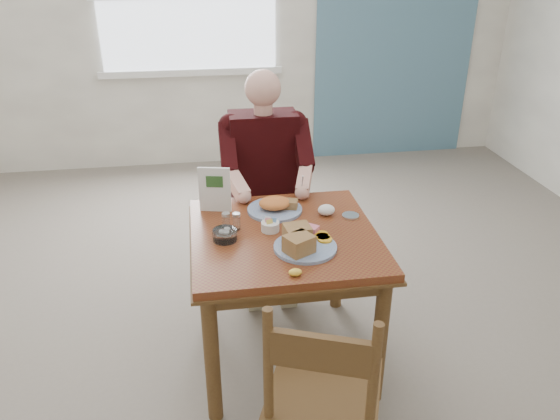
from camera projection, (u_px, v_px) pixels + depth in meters
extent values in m
plane|color=#71675B|center=(284.00, 353.00, 2.99)|extent=(6.00, 6.00, 0.00)
plane|color=white|center=(232.00, 18.00, 5.04)|extent=(5.50, 0.00, 5.50)
cube|color=slate|center=(398.00, 15.00, 5.24)|extent=(1.60, 0.02, 2.80)
ellipsoid|color=yellow|center=(295.00, 272.00, 2.31)|extent=(0.07, 0.06, 0.03)
ellipsoid|color=white|center=(326.00, 210.00, 2.83)|extent=(0.11, 0.10, 0.06)
cylinder|color=silver|center=(351.00, 216.00, 2.82)|extent=(0.11, 0.11, 0.01)
cube|color=white|center=(192.00, 73.00, 5.16)|extent=(1.72, 0.04, 0.06)
cube|color=brown|center=(284.00, 236.00, 2.67)|extent=(0.90, 0.90, 0.04)
cube|color=brown|center=(284.00, 241.00, 2.68)|extent=(0.92, 0.92, 0.01)
cylinder|color=brown|center=(212.00, 358.00, 2.44)|extent=(0.07, 0.07, 0.71)
cylinder|color=brown|center=(380.00, 340.00, 2.54)|extent=(0.07, 0.07, 0.71)
cylinder|color=brown|center=(206.00, 266.00, 3.13)|extent=(0.07, 0.07, 0.71)
cylinder|color=brown|center=(338.00, 255.00, 3.24)|extent=(0.07, 0.07, 0.71)
cube|color=brown|center=(299.00, 294.00, 2.36)|extent=(0.80, 0.03, 0.08)
cube|color=brown|center=(273.00, 214.00, 3.05)|extent=(0.80, 0.03, 0.08)
cube|color=brown|center=(205.00, 255.00, 2.65)|extent=(0.03, 0.80, 0.08)
cube|color=brown|center=(360.00, 243.00, 2.76)|extent=(0.03, 0.80, 0.08)
cylinder|color=brown|center=(240.00, 266.00, 3.37)|extent=(0.04, 0.04, 0.45)
cylinder|color=brown|center=(297.00, 261.00, 3.42)|extent=(0.04, 0.04, 0.45)
cylinder|color=brown|center=(235.00, 238.00, 3.69)|extent=(0.04, 0.04, 0.45)
cylinder|color=brown|center=(288.00, 234.00, 3.74)|extent=(0.04, 0.04, 0.45)
cube|color=brown|center=(265.00, 217.00, 3.45)|extent=(0.42, 0.42, 0.03)
cylinder|color=brown|center=(233.00, 173.00, 3.48)|extent=(0.04, 0.04, 0.50)
cylinder|color=brown|center=(288.00, 170.00, 3.53)|extent=(0.04, 0.04, 0.50)
cube|color=brown|center=(260.00, 157.00, 3.47)|extent=(0.38, 0.03, 0.14)
cylinder|color=brown|center=(288.00, 395.00, 2.41)|extent=(0.05, 0.05, 0.45)
cylinder|color=brown|center=(370.00, 408.00, 2.34)|extent=(0.05, 0.05, 0.45)
cube|color=brown|center=(325.00, 390.00, 2.11)|extent=(0.54, 0.54, 0.03)
cylinder|color=brown|center=(268.00, 368.00, 1.89)|extent=(0.05, 0.05, 0.50)
cylinder|color=brown|center=(373.00, 384.00, 1.82)|extent=(0.05, 0.05, 0.50)
cube|color=brown|center=(321.00, 353.00, 1.81)|extent=(0.36, 0.17, 0.14)
cube|color=#9D9375|center=(251.00, 215.00, 3.30)|extent=(0.13, 0.38, 0.12)
cube|color=#9D9375|center=(283.00, 213.00, 3.33)|extent=(0.13, 0.38, 0.12)
cube|color=#9D9375|center=(255.00, 273.00, 3.27)|extent=(0.10, 0.10, 0.48)
cube|color=#9D9375|center=(288.00, 271.00, 3.30)|extent=(0.10, 0.10, 0.48)
cube|color=black|center=(263.00, 159.00, 3.31)|extent=(0.40, 0.22, 0.58)
sphere|color=black|center=(231.00, 126.00, 3.19)|extent=(0.15, 0.15, 0.15)
sphere|color=black|center=(295.00, 123.00, 3.24)|extent=(0.15, 0.15, 0.15)
cylinder|color=#DB9D8B|center=(263.00, 110.00, 3.16)|extent=(0.11, 0.11, 0.08)
sphere|color=#DB9D8B|center=(263.00, 88.00, 3.10)|extent=(0.21, 0.21, 0.21)
cube|color=black|center=(228.00, 149.00, 3.13)|extent=(0.09, 0.29, 0.27)
cube|color=black|center=(303.00, 145.00, 3.19)|extent=(0.09, 0.29, 0.27)
sphere|color=black|center=(230.00, 173.00, 3.07)|extent=(0.09, 0.09, 0.09)
sphere|color=black|center=(306.00, 168.00, 3.13)|extent=(0.09, 0.09, 0.09)
cube|color=#DB9D8B|center=(237.00, 184.00, 3.01)|extent=(0.14, 0.23, 0.14)
cube|color=#DB9D8B|center=(304.00, 180.00, 3.06)|extent=(0.14, 0.23, 0.14)
sphere|color=#DB9D8B|center=(244.00, 196.00, 2.95)|extent=(0.08, 0.08, 0.08)
sphere|color=#DB9D8B|center=(302.00, 193.00, 3.00)|extent=(0.08, 0.08, 0.08)
cylinder|color=silver|center=(302.00, 184.00, 2.97)|extent=(0.01, 0.05, 0.12)
cylinder|color=white|center=(305.00, 247.00, 2.52)|extent=(0.38, 0.38, 0.02)
cube|color=tan|center=(299.00, 244.00, 2.45)|extent=(0.15, 0.15, 0.08)
cube|color=tan|center=(297.00, 234.00, 2.54)|extent=(0.13, 0.12, 0.08)
cylinder|color=orange|center=(325.00, 239.00, 2.56)|extent=(0.08, 0.08, 0.01)
cylinder|color=orange|center=(323.00, 237.00, 2.58)|extent=(0.09, 0.09, 0.01)
cylinder|color=orange|center=(321.00, 234.00, 2.60)|extent=(0.10, 0.10, 0.01)
cube|color=#DC687F|center=(312.00, 229.00, 2.63)|extent=(0.08, 0.08, 0.03)
cylinder|color=white|center=(275.00, 210.00, 2.88)|extent=(0.36, 0.36, 0.02)
ellipsoid|color=orange|center=(275.00, 203.00, 2.86)|extent=(0.20, 0.18, 0.06)
cube|color=tan|center=(287.00, 204.00, 2.87)|extent=(0.12, 0.09, 0.04)
cylinder|color=white|center=(270.00, 226.00, 2.67)|extent=(0.12, 0.12, 0.05)
cube|color=pink|center=(268.00, 220.00, 2.66)|extent=(0.03, 0.02, 0.02)
cube|color=#6699D8|center=(273.00, 220.00, 2.66)|extent=(0.03, 0.03, 0.02)
cube|color=#EAD159|center=(270.00, 222.00, 2.65)|extent=(0.03, 0.02, 0.02)
cube|color=white|center=(268.00, 219.00, 2.67)|extent=(0.03, 0.02, 0.02)
cylinder|color=white|center=(226.00, 222.00, 2.68)|extent=(0.04, 0.04, 0.07)
cylinder|color=silver|center=(226.00, 215.00, 2.66)|extent=(0.05, 0.05, 0.02)
cylinder|color=white|center=(237.00, 223.00, 2.68)|extent=(0.04, 0.04, 0.07)
cylinder|color=silver|center=(236.00, 215.00, 2.66)|extent=(0.05, 0.05, 0.02)
cylinder|color=white|center=(225.00, 235.00, 2.59)|extent=(0.15, 0.15, 0.05)
cylinder|color=white|center=(222.00, 233.00, 2.57)|extent=(0.04, 0.04, 0.02)
cylinder|color=white|center=(227.00, 230.00, 2.60)|extent=(0.04, 0.04, 0.02)
cylinder|color=white|center=(226.00, 233.00, 2.57)|extent=(0.04, 0.04, 0.02)
cube|color=white|center=(215.00, 190.00, 2.83)|extent=(0.16, 0.05, 0.24)
cube|color=#2D5926|center=(214.00, 182.00, 2.80)|extent=(0.09, 0.02, 0.06)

